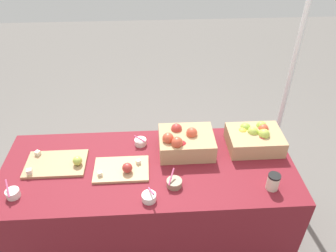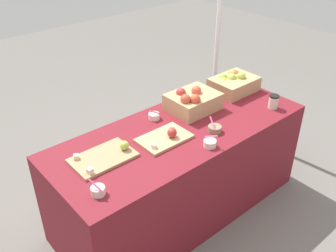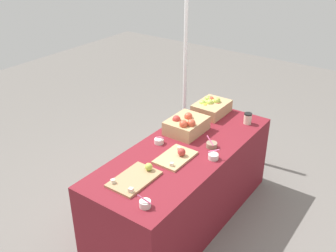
{
  "view_description": "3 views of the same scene",
  "coord_description": "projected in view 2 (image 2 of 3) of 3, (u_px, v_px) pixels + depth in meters",
  "views": [
    {
      "loc": [
        0.03,
        -1.56,
        2.22
      ],
      "look_at": [
        0.13,
        0.06,
        1.01
      ],
      "focal_mm": 35.3,
      "sensor_mm": 36.0,
      "label": 1
    },
    {
      "loc": [
        -1.52,
        -1.64,
        2.14
      ],
      "look_at": [
        -0.12,
        -0.0,
        0.81
      ],
      "focal_mm": 40.65,
      "sensor_mm": 36.0,
      "label": 2
    },
    {
      "loc": [
        -2.39,
        -1.54,
        2.44
      ],
      "look_at": [
        -0.19,
        0.03,
        1.03
      ],
      "focal_mm": 41.75,
      "sensor_mm": 36.0,
      "label": 3
    }
  ],
  "objects": [
    {
      "name": "apple_crate_left",
      "position": [
        234.0,
        83.0,
        3.11
      ],
      "size": [
        0.36,
        0.28,
        0.16
      ],
      "color": "tan",
      "rests_on": "table"
    },
    {
      "name": "sample_bowl_far",
      "position": [
        215.0,
        129.0,
        2.6
      ],
      "size": [
        0.09,
        0.1,
        0.1
      ],
      "color": "gray",
      "rests_on": "table"
    },
    {
      "name": "sample_bowl_extra",
      "position": [
        154.0,
        116.0,
        2.75
      ],
      "size": [
        0.09,
        0.08,
        0.09
      ],
      "color": "silver",
      "rests_on": "table"
    },
    {
      "name": "ground_plane",
      "position": [
        179.0,
        207.0,
        3.03
      ],
      "size": [
        10.0,
        10.0,
        0.0
      ],
      "primitive_type": "plane",
      "color": "slate"
    },
    {
      "name": "sample_bowl_near",
      "position": [
        210.0,
        143.0,
        2.44
      ],
      "size": [
        0.08,
        0.09,
        0.09
      ],
      "color": "silver",
      "rests_on": "table"
    },
    {
      "name": "tent_pole",
      "position": [
        218.0,
        32.0,
        3.65
      ],
      "size": [
        0.04,
        0.04,
        1.99
      ],
      "primitive_type": "cylinder",
      "color": "white",
      "rests_on": "ground_plane"
    },
    {
      "name": "coffee_cup",
      "position": [
        274.0,
        102.0,
        2.87
      ],
      "size": [
        0.07,
        0.07,
        0.11
      ],
      "color": "beige",
      "rests_on": "table"
    },
    {
      "name": "cutting_board_back",
      "position": [
        105.0,
        157.0,
        2.34
      ],
      "size": [
        0.39,
        0.25,
        0.08
      ],
      "color": "tan",
      "rests_on": "table"
    },
    {
      "name": "table",
      "position": [
        180.0,
        171.0,
        2.83
      ],
      "size": [
        1.9,
        0.76,
        0.74
      ],
      "primitive_type": "cube",
      "color": "maroon",
      "rests_on": "ground_plane"
    },
    {
      "name": "sample_bowl_mid",
      "position": [
        98.0,
        191.0,
        2.05
      ],
      "size": [
        0.08,
        0.1,
        0.11
      ],
      "color": "silver",
      "rests_on": "table"
    },
    {
      "name": "apple_crate_middle",
      "position": [
        193.0,
        101.0,
        2.83
      ],
      "size": [
        0.37,
        0.29,
        0.18
      ],
      "color": "tan",
      "rests_on": "table"
    },
    {
      "name": "cutting_board_front",
      "position": [
        165.0,
        137.0,
        2.52
      ],
      "size": [
        0.35,
        0.23,
        0.08
      ],
      "color": "tan",
      "rests_on": "table"
    }
  ]
}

